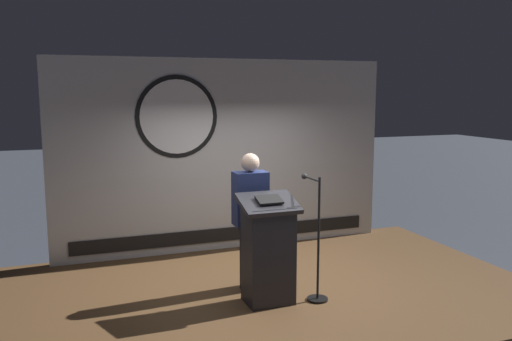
% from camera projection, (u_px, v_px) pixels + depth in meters
% --- Properties ---
extents(ground_plane, '(40.00, 40.00, 0.00)m').
position_uv_depth(ground_plane, '(271.00, 313.00, 6.47)').
color(ground_plane, '#383D47').
extents(stage_platform, '(6.40, 4.00, 0.30)m').
position_uv_depth(stage_platform, '(271.00, 301.00, 6.45)').
color(stage_platform, brown).
rests_on(stage_platform, ground).
extents(banner_display, '(5.06, 0.12, 2.83)m').
position_uv_depth(banner_display, '(224.00, 155.00, 7.92)').
color(banner_display, silver).
rests_on(banner_display, stage_platform).
extents(podium, '(0.64, 0.49, 1.24)m').
position_uv_depth(podium, '(268.00, 251.00, 5.96)').
color(podium, '#26262B').
rests_on(podium, stage_platform).
extents(speaker_person, '(0.40, 0.26, 1.65)m').
position_uv_depth(speaker_person, '(250.00, 220.00, 6.35)').
color(speaker_person, black).
rests_on(speaker_person, stage_platform).
extents(microphone_stand, '(0.24, 0.55, 1.43)m').
position_uv_depth(microphone_stand, '(316.00, 256.00, 6.07)').
color(microphone_stand, black).
rests_on(microphone_stand, stage_platform).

